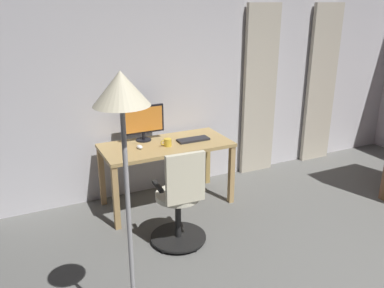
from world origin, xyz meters
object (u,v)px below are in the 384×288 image
at_px(office_chair, 180,202).
at_px(computer_monitor, 143,121).
at_px(computer_mouse, 140,147).
at_px(mug_coffee, 167,142).
at_px(computer_keyboard, 193,140).
at_px(floor_lamp, 123,123).
at_px(desk, 166,152).

relative_size(office_chair, computer_monitor, 2.00).
xyz_separation_m(computer_mouse, mug_coffee, (-0.30, 0.06, 0.03)).
height_order(computer_monitor, mug_coffee, computer_monitor).
relative_size(computer_monitor, computer_keyboard, 1.34).
distance_m(computer_mouse, floor_lamp, 2.14).
relative_size(computer_monitor, mug_coffee, 3.93).
xyz_separation_m(computer_monitor, computer_keyboard, (-0.52, 0.26, -0.22)).
height_order(office_chair, computer_monitor, computer_monitor).
xyz_separation_m(computer_keyboard, floor_lamp, (1.32, 1.82, 0.86)).
relative_size(computer_mouse, mug_coffee, 0.78).
bearing_deg(desk, mug_coffee, 78.51).
relative_size(computer_monitor, computer_mouse, 5.05).
bearing_deg(computer_keyboard, mug_coffee, 7.58).
height_order(desk, office_chair, office_chair).
height_order(computer_monitor, computer_mouse, computer_monitor).
bearing_deg(computer_mouse, desk, -177.00).
relative_size(office_chair, computer_mouse, 10.11).
bearing_deg(desk, computer_mouse, 3.00).
bearing_deg(desk, floor_lamp, 61.71).
xyz_separation_m(computer_monitor, floor_lamp, (0.81, 2.08, 0.64)).
bearing_deg(office_chair, desk, 79.01).
height_order(computer_monitor, computer_keyboard, computer_monitor).
bearing_deg(office_chair, floor_lamp, -125.71).
bearing_deg(computer_monitor, mug_coffee, 119.63).
height_order(office_chair, computer_mouse, office_chair).
bearing_deg(computer_keyboard, desk, -6.02).
bearing_deg(office_chair, computer_keyboard, 59.67).
bearing_deg(mug_coffee, office_chair, 76.13).
bearing_deg(computer_mouse, computer_keyboard, 178.44).
distance_m(computer_monitor, mug_coffee, 0.40).
distance_m(desk, mug_coffee, 0.16).
distance_m(computer_monitor, computer_keyboard, 0.62).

